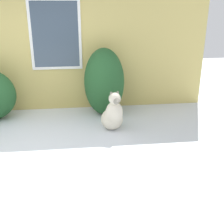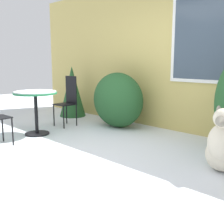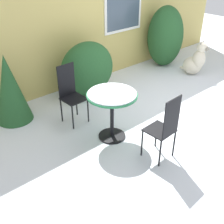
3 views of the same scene
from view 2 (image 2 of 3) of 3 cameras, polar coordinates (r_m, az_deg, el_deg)
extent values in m
plane|color=silver|center=(4.05, -6.06, -8.76)|extent=(16.00, 16.00, 0.00)
cube|color=tan|center=(5.49, 12.09, 11.37)|extent=(8.00, 0.06, 2.89)
cube|color=white|center=(5.17, 17.49, 14.04)|extent=(1.11, 0.04, 1.50)
cube|color=#3D4C5B|center=(5.16, 17.41, 14.05)|extent=(0.99, 0.01, 1.38)
ellipsoid|color=#235128|center=(5.63, 1.15, 2.44)|extent=(1.17, 0.75, 1.10)
cone|color=#235128|center=(6.85, -8.08, 4.16)|extent=(0.62, 0.62, 1.20)
cylinder|color=black|center=(5.33, -14.96, -4.25)|extent=(0.44, 0.44, 0.03)
cylinder|color=black|center=(5.25, -15.15, -0.32)|extent=(0.06, 0.06, 0.72)
cylinder|color=#237A47|center=(5.20, -15.34, 3.73)|extent=(0.77, 0.77, 0.03)
cylinder|color=silver|center=(5.20, -15.35, 3.99)|extent=(0.74, 0.74, 0.02)
cube|color=black|center=(5.81, -9.56, 1.55)|extent=(0.37, 0.37, 0.02)
cube|color=black|center=(5.88, -8.30, 4.53)|extent=(0.33, 0.03, 0.56)
cylinder|color=black|center=(5.88, -11.72, -0.69)|extent=(0.02, 0.02, 0.44)
cylinder|color=black|center=(5.62, -9.78, -1.12)|extent=(0.02, 0.02, 0.44)
cylinder|color=black|center=(6.07, -9.23, -0.26)|extent=(0.02, 0.02, 0.44)
cylinder|color=black|center=(5.82, -7.24, -0.66)|extent=(0.02, 0.02, 0.44)
cylinder|color=black|center=(4.71, -19.55, -3.80)|extent=(0.02, 0.02, 0.44)
cylinder|color=black|center=(4.99, -21.33, -3.13)|extent=(0.02, 0.02, 0.44)
ellipsoid|color=beige|center=(3.69, 21.75, -7.98)|extent=(0.51, 0.52, 0.42)
ellipsoid|color=beige|center=(3.52, 21.49, -5.83)|extent=(0.39, 0.36, 0.45)
sphere|color=beige|center=(3.42, 21.71, -1.17)|extent=(0.23, 0.23, 0.23)
cone|color=gray|center=(3.28, 21.14, -1.91)|extent=(0.14, 0.10, 0.13)
ellipsoid|color=gray|center=(3.44, 20.84, 0.40)|extent=(0.06, 0.04, 0.10)
camera|label=1|loc=(2.83, -91.94, 20.85)|focal=45.00mm
camera|label=3|loc=(7.07, -49.06, 18.01)|focal=45.00mm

